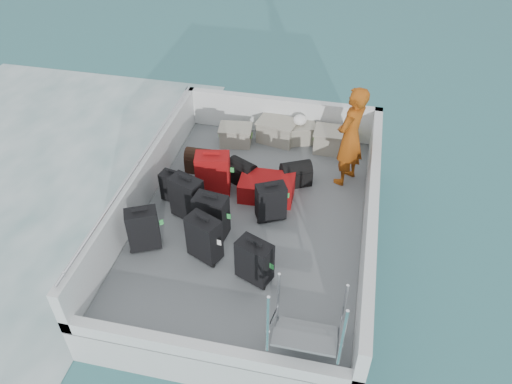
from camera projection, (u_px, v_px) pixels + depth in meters
ground at (252, 245)px, 8.00m from camera, size 160.00×160.00×0.00m
ferry_hull at (252, 232)px, 7.81m from camera, size 3.60×5.00×0.60m
deck at (252, 217)px, 7.61m from camera, size 3.30×4.70×0.02m
deck_fittings at (271, 216)px, 7.07m from camera, size 3.60×5.00×0.90m
suitcase_0 at (143, 230)px, 6.91m from camera, size 0.50×0.41×0.67m
suitcase_1 at (187, 198)px, 7.39m from camera, size 0.54×0.42×0.70m
suitcase_2 at (173, 187)px, 7.74m from camera, size 0.39×0.28×0.51m
suitcase_3 at (204, 238)px, 6.76m from camera, size 0.52×0.43×0.69m
suitcase_4 at (211, 216)px, 7.10m from camera, size 0.50×0.34×0.69m
suitcase_5 at (213, 174)px, 7.82m from camera, size 0.58×0.41×0.72m
suitcase_6 at (254, 261)px, 6.48m from camera, size 0.53×0.43×0.63m
suitcase_7 at (271, 202)px, 7.39m from camera, size 0.50×0.42×0.61m
suitcase_8 at (267, 188)px, 7.87m from camera, size 0.86×0.58×0.33m
duffel_0 at (201, 162)px, 8.40m from camera, size 0.49×0.30×0.32m
duffel_1 at (242, 174)px, 8.16m from camera, size 0.53×0.47×0.32m
duffel_2 at (296, 175)px, 8.13m from camera, size 0.57×0.48×0.32m
crate_0 at (236, 136)px, 9.00m from camera, size 0.59×0.44×0.33m
crate_1 at (277, 132)px, 9.06m from camera, size 0.72×0.57×0.39m
crate_2 at (299, 133)px, 9.07m from camera, size 0.65×0.54×0.33m
crate_3 at (333, 141)px, 8.83m from camera, size 0.64×0.44×0.38m
yellow_bag at (351, 142)px, 8.96m from camera, size 0.28×0.26×0.22m
white_bag at (300, 121)px, 8.90m from camera, size 0.24×0.24×0.18m
passenger at (350, 137)px, 7.76m from camera, size 0.65×0.74×1.69m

